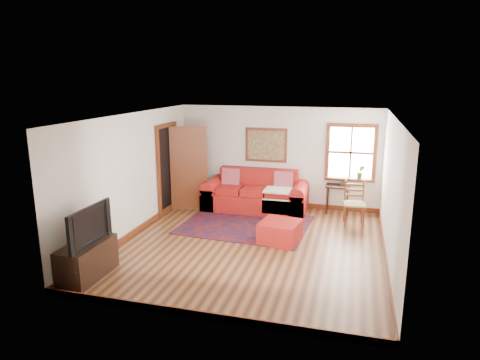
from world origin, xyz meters
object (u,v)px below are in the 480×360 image
(side_table, at_px, (338,190))
(media_cabinet, at_px, (87,260))
(ladder_back_chair, at_px, (354,201))
(red_ottoman, at_px, (280,232))
(red_leather_sofa, at_px, (256,197))

(side_table, bearing_deg, media_cabinet, -129.32)
(side_table, bearing_deg, ladder_back_chair, -61.88)
(red_ottoman, relative_size, media_cabinet, 0.68)
(red_leather_sofa, height_order, side_table, red_leather_sofa)
(side_table, relative_size, ladder_back_chair, 0.71)
(side_table, distance_m, ladder_back_chair, 0.84)
(side_table, bearing_deg, red_ottoman, -114.06)
(media_cabinet, bearing_deg, ladder_back_chair, 42.82)
(red_leather_sofa, relative_size, ladder_back_chair, 2.60)
(red_leather_sofa, bearing_deg, side_table, 7.72)
(red_leather_sofa, xyz_separation_m, ladder_back_chair, (2.34, -0.47, 0.20))
(red_ottoman, height_order, ladder_back_chair, ladder_back_chair)
(red_ottoman, xyz_separation_m, media_cabinet, (-2.75, -2.35, 0.09))
(red_leather_sofa, relative_size, media_cabinet, 2.32)
(ladder_back_chair, bearing_deg, media_cabinet, -137.18)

